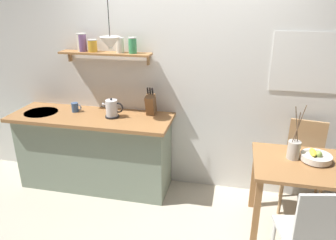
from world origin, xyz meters
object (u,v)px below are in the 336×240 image
dining_chair_near (310,232)px  pendant_lamp (110,43)px  twig_vase (294,149)px  dining_table (306,176)px  electric_kettle (112,109)px  fruit_bowl (316,157)px  knife_block (151,104)px  dining_chair_far (304,162)px  coffee_mug_by_sink (75,107)px

dining_chair_near → pendant_lamp: pendant_lamp is taller
twig_vase → dining_table: bearing=-33.5°
electric_kettle → dining_chair_near: bearing=-26.5°
dining_table → fruit_bowl: 0.19m
dining_chair_near → fruit_bowl: dining_chair_near is taller
electric_kettle → dining_table: bearing=-9.8°
twig_vase → knife_block: twig_vase is taller
fruit_bowl → knife_block: (-1.67, 0.44, 0.24)m
dining_chair_far → knife_block: bearing=178.6°
dining_table → pendant_lamp: size_ratio=1.73×
dining_table → dining_chair_near: 0.64m
dining_table → fruit_bowl: (0.07, 0.06, 0.17)m
fruit_bowl → knife_block: size_ratio=0.83×
dining_chair_near → fruit_bowl: size_ratio=3.35×
fruit_bowl → twig_vase: twig_vase is taller
dining_table → fruit_bowl: size_ratio=3.53×
knife_block → electric_kettle: bearing=-158.8°
fruit_bowl → dining_chair_far: bearing=90.4°
dining_table → dining_chair_near: size_ratio=1.05×
twig_vase → fruit_bowl: bearing=-5.0°
dining_chair_near → electric_kettle: (-1.94, 0.97, 0.51)m
dining_chair_far → twig_vase: 0.53m
electric_kettle → pendant_lamp: pendant_lamp is taller
pendant_lamp → dining_chair_near: bearing=-25.2°
dining_table → dining_chair_near: (-0.06, -0.62, -0.13)m
fruit_bowl → dining_table: bearing=-139.2°
dining_chair_far → electric_kettle: 2.12m
dining_table → dining_chair_near: dining_chair_near is taller
dining_chair_near → twig_vase: size_ratio=1.72×
dining_chair_far → knife_block: 1.75m
dining_table → twig_vase: twig_vase is taller
dining_chair_far → pendant_lamp: size_ratio=1.74×
dining_chair_near → dining_chair_far: (0.13, 1.08, 0.03)m
dining_chair_near → coffee_mug_by_sink: (-2.42, 1.04, 0.47)m
dining_chair_near → dining_table: bearing=84.8°
fruit_bowl → dining_chair_near: bearing=-100.7°
twig_vase → knife_block: 1.55m
dining_table → fruit_bowl: fruit_bowl is taller
coffee_mug_by_sink → pendant_lamp: pendant_lamp is taller
dining_chair_far → pendant_lamp: pendant_lamp is taller
electric_kettle → coffee_mug_by_sink: (-0.48, 0.07, -0.04)m
dining_chair_far → pendant_lamp: (-2.00, -0.20, 1.20)m
dining_table → knife_block: bearing=162.6°
pendant_lamp → fruit_bowl: bearing=-5.7°
dining_chair_near → twig_vase: 0.79m
fruit_bowl → twig_vase: size_ratio=0.51×
dining_table → twig_vase: (-0.12, 0.08, 0.22)m
twig_vase → knife_block: size_ratio=1.62×
dining_chair_near → coffee_mug_by_sink: coffee_mug_by_sink is taller
twig_vase → pendant_lamp: 2.02m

